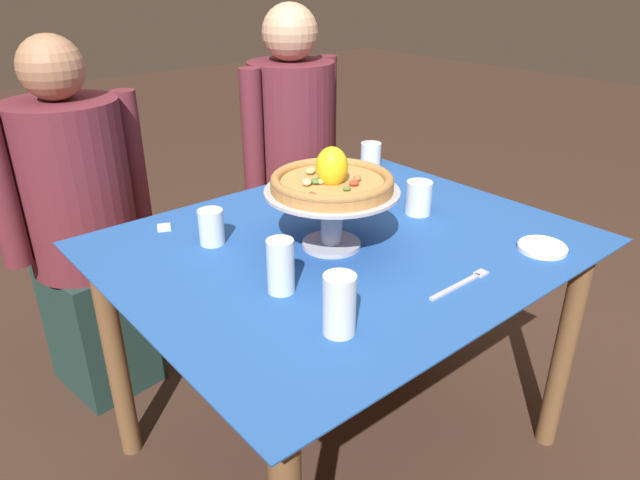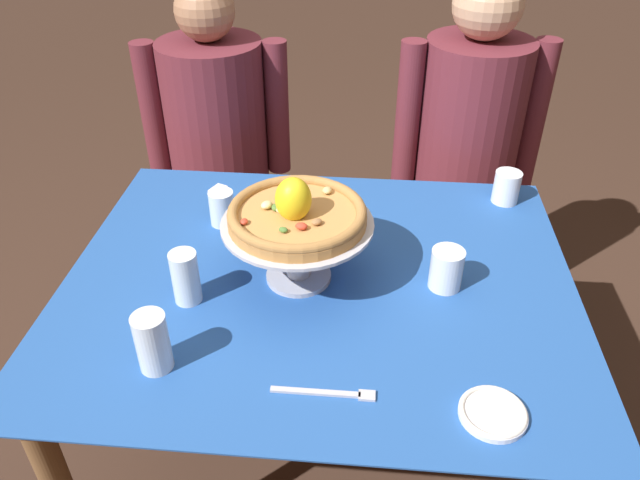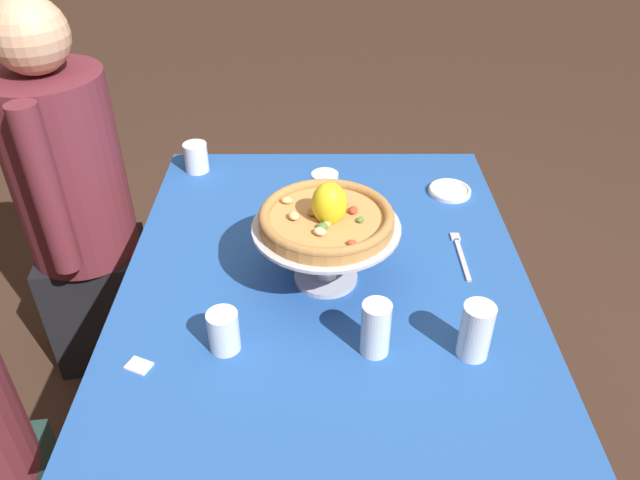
{
  "view_description": "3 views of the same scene",
  "coord_description": "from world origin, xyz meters",
  "px_view_note": "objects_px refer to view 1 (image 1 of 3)",
  "views": [
    {
      "loc": [
        -0.94,
        -1.01,
        1.39
      ],
      "look_at": [
        -0.09,
        -0.0,
        0.75
      ],
      "focal_mm": 32.18,
      "sensor_mm": 36.0,
      "label": 1
    },
    {
      "loc": [
        0.1,
        -1.12,
        1.62
      ],
      "look_at": [
        -0.0,
        0.06,
        0.79
      ],
      "focal_mm": 34.21,
      "sensor_mm": 36.0,
      "label": 2
    },
    {
      "loc": [
        -1.2,
        0.02,
        1.67
      ],
      "look_at": [
        0.01,
        0.01,
        0.8
      ],
      "focal_mm": 34.42,
      "sensor_mm": 36.0,
      "label": 3
    }
  ],
  "objects_px": {
    "pizza": "(332,181)",
    "water_glass_front_left": "(339,308)",
    "water_glass_side_left": "(281,270)",
    "diner_left": "(83,233)",
    "water_glass_back_left": "(212,229)",
    "diner_right": "(293,172)",
    "water_glass_back_right": "(371,156)",
    "side_plate": "(542,247)",
    "water_glass_side_right": "(417,199)",
    "pizza_stand": "(332,208)",
    "sugar_packet": "(164,228)",
    "dinner_fork": "(463,283)"
  },
  "relations": [
    {
      "from": "pizza",
      "to": "water_glass_front_left",
      "type": "height_order",
      "value": "pizza"
    },
    {
      "from": "water_glass_side_left",
      "to": "diner_left",
      "type": "height_order",
      "value": "diner_left"
    },
    {
      "from": "water_glass_back_left",
      "to": "diner_right",
      "type": "distance_m",
      "value": 0.92
    },
    {
      "from": "water_glass_back_right",
      "to": "side_plate",
      "type": "distance_m",
      "value": 0.78
    },
    {
      "from": "water_glass_side_left",
      "to": "water_glass_side_right",
      "type": "relative_size",
      "value": 1.28
    },
    {
      "from": "pizza_stand",
      "to": "water_glass_front_left",
      "type": "height_order",
      "value": "pizza_stand"
    },
    {
      "from": "water_glass_side_right",
      "to": "side_plate",
      "type": "distance_m",
      "value": 0.38
    },
    {
      "from": "diner_right",
      "to": "sugar_packet",
      "type": "bearing_deg",
      "value": -152.56
    },
    {
      "from": "pizza",
      "to": "water_glass_back_left",
      "type": "distance_m",
      "value": 0.35
    },
    {
      "from": "side_plate",
      "to": "sugar_packet",
      "type": "bearing_deg",
      "value": 132.06
    },
    {
      "from": "pizza_stand",
      "to": "water_glass_back_left",
      "type": "distance_m",
      "value": 0.32
    },
    {
      "from": "water_glass_back_right",
      "to": "dinner_fork",
      "type": "distance_m",
      "value": 0.86
    },
    {
      "from": "pizza",
      "to": "diner_right",
      "type": "xyz_separation_m",
      "value": [
        0.48,
        0.78,
        -0.29
      ]
    },
    {
      "from": "side_plate",
      "to": "diner_left",
      "type": "height_order",
      "value": "diner_left"
    },
    {
      "from": "sugar_packet",
      "to": "pizza",
      "type": "bearing_deg",
      "value": -54.08
    },
    {
      "from": "pizza",
      "to": "water_glass_back_left",
      "type": "height_order",
      "value": "pizza"
    },
    {
      "from": "sugar_packet",
      "to": "diner_right",
      "type": "relative_size",
      "value": 0.04
    },
    {
      "from": "pizza",
      "to": "water_glass_side_right",
      "type": "relative_size",
      "value": 3.11
    },
    {
      "from": "water_glass_back_left",
      "to": "diner_left",
      "type": "xyz_separation_m",
      "value": [
        -0.15,
        0.59,
        -0.17
      ]
    },
    {
      "from": "water_glass_side_left",
      "to": "side_plate",
      "type": "xyz_separation_m",
      "value": [
        0.64,
        -0.27,
        -0.05
      ]
    },
    {
      "from": "side_plate",
      "to": "diner_left",
      "type": "relative_size",
      "value": 0.1
    },
    {
      "from": "pizza_stand",
      "to": "side_plate",
      "type": "bearing_deg",
      "value": -42.59
    },
    {
      "from": "pizza_stand",
      "to": "water_glass_side_right",
      "type": "distance_m",
      "value": 0.35
    },
    {
      "from": "water_glass_back_right",
      "to": "water_glass_front_left",
      "type": "height_order",
      "value": "water_glass_front_left"
    },
    {
      "from": "water_glass_back_left",
      "to": "dinner_fork",
      "type": "relative_size",
      "value": 0.47
    },
    {
      "from": "water_glass_side_right",
      "to": "dinner_fork",
      "type": "bearing_deg",
      "value": -124.5
    },
    {
      "from": "dinner_fork",
      "to": "diner_right",
      "type": "distance_m",
      "value": 1.19
    },
    {
      "from": "pizza",
      "to": "water_glass_side_right",
      "type": "distance_m",
      "value": 0.37
    },
    {
      "from": "water_glass_side_left",
      "to": "sugar_packet",
      "type": "distance_m",
      "value": 0.49
    },
    {
      "from": "water_glass_back_left",
      "to": "sugar_packet",
      "type": "relative_size",
      "value": 1.89
    },
    {
      "from": "water_glass_front_left",
      "to": "dinner_fork",
      "type": "distance_m",
      "value": 0.35
    },
    {
      "from": "dinner_fork",
      "to": "diner_right",
      "type": "bearing_deg",
      "value": 71.47
    },
    {
      "from": "water_glass_back_left",
      "to": "side_plate",
      "type": "xyz_separation_m",
      "value": [
        0.63,
        -0.59,
        -0.03
      ]
    },
    {
      "from": "water_glass_side_left",
      "to": "water_glass_side_right",
      "type": "xyz_separation_m",
      "value": [
        0.58,
        0.1,
        -0.01
      ]
    },
    {
      "from": "pizza_stand",
      "to": "water_glass_side_right",
      "type": "height_order",
      "value": "pizza_stand"
    },
    {
      "from": "sugar_packet",
      "to": "side_plate",
      "type": "bearing_deg",
      "value": -47.94
    },
    {
      "from": "pizza",
      "to": "water_glass_front_left",
      "type": "xyz_separation_m",
      "value": [
        -0.25,
        -0.3,
        -0.13
      ]
    },
    {
      "from": "water_glass_back_left",
      "to": "water_glass_back_right",
      "type": "bearing_deg",
      "value": 13.34
    },
    {
      "from": "pizza_stand",
      "to": "sugar_packet",
      "type": "distance_m",
      "value": 0.49
    },
    {
      "from": "pizza_stand",
      "to": "water_glass_back_right",
      "type": "xyz_separation_m",
      "value": [
        0.54,
        0.4,
        -0.07
      ]
    },
    {
      "from": "side_plate",
      "to": "water_glass_side_right",
      "type": "bearing_deg",
      "value": 99.0
    },
    {
      "from": "water_glass_side_left",
      "to": "water_glass_back_left",
      "type": "bearing_deg",
      "value": 88.31
    },
    {
      "from": "pizza",
      "to": "water_glass_back_right",
      "type": "distance_m",
      "value": 0.69
    },
    {
      "from": "pizza",
      "to": "water_glass_side_left",
      "type": "bearing_deg",
      "value": -157.76
    },
    {
      "from": "water_glass_side_left",
      "to": "diner_right",
      "type": "distance_m",
      "value": 1.15
    },
    {
      "from": "water_glass_side_left",
      "to": "side_plate",
      "type": "bearing_deg",
      "value": -22.95
    },
    {
      "from": "water_glass_back_left",
      "to": "water_glass_front_left",
      "type": "relative_size",
      "value": 0.73
    },
    {
      "from": "water_glass_side_right",
      "to": "water_glass_back_right",
      "type": "relative_size",
      "value": 1.09
    },
    {
      "from": "diner_left",
      "to": "sugar_packet",
      "type": "bearing_deg",
      "value": -76.53
    },
    {
      "from": "water_glass_side_right",
      "to": "diner_left",
      "type": "relative_size",
      "value": 0.08
    }
  ]
}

